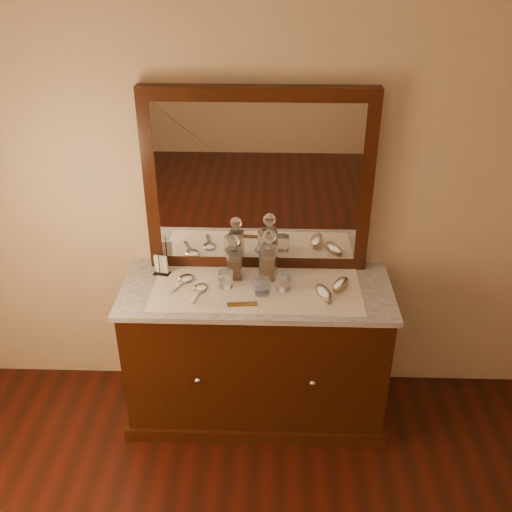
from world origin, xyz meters
The scene contains 18 objects.
dresser_cabinet centered at (0.00, 1.96, 0.41)m, with size 1.40×0.55×0.82m, color black.
dresser_plinth centered at (0.00, 1.96, 0.04)m, with size 1.46×0.59×0.08m, color black.
knob_left centered at (-0.30, 1.67, 0.45)m, with size 0.04×0.04×0.04m, color silver.
knob_right centered at (0.30, 1.67, 0.45)m, with size 0.04×0.04×0.04m, color silver.
marble_top centered at (0.00, 1.96, 0.83)m, with size 1.44×0.59×0.03m, color silver.
mirror_frame centered at (0.00, 2.20, 1.35)m, with size 1.20×0.08×1.00m, color black.
mirror_glass centered at (0.00, 2.17, 1.35)m, with size 1.06×0.01×0.86m, color white.
lace_runner centered at (0.00, 1.94, 0.85)m, with size 1.10×0.45×0.00m, color white.
pin_dish centered at (0.01, 1.96, 0.86)m, with size 0.08×0.08×0.01m, color silver.
comb centered at (-0.07, 1.79, 0.86)m, with size 0.15×0.03×0.01m, color brown.
napkin_rack centered at (-0.53, 2.08, 0.90)m, with size 0.10×0.07×0.13m.
decanter_left centered at (-0.13, 2.05, 0.95)m, with size 0.09×0.09×0.26m.
decanter_right centered at (0.06, 2.06, 0.96)m, with size 0.10×0.10×0.29m.
brush_near centered at (0.35, 1.87, 0.88)m, with size 0.11×0.17×0.04m.
brush_far centered at (0.44, 1.96, 0.87)m, with size 0.12×0.16×0.04m.
hand_mirror_outer centered at (-0.39, 2.00, 0.86)m, with size 0.13×0.21×0.02m.
hand_mirror_inner centered at (-0.30, 1.91, 0.86)m, with size 0.09×0.20×0.02m.
tumblers centered at (0.00, 1.93, 0.90)m, with size 0.38×0.14×0.09m.
Camera 1 is at (0.08, -0.62, 2.49)m, focal length 40.36 mm.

